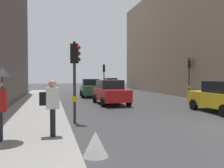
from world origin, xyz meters
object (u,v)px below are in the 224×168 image
at_px(traffic_light_far_median, 104,73).
at_px(pedestrian_with_umbrella, 1,83).
at_px(car_blue_van, 110,84).
at_px(car_yellow_taxi, 223,97).
at_px(car_red_sedan, 110,92).
at_px(warning_sign_triangle, 95,144).
at_px(pedestrian_with_black_backpack, 51,104).
at_px(car_green_estate, 91,88).
at_px(traffic_light_near_right, 75,67).
at_px(traffic_light_mid_street, 189,70).

relative_size(traffic_light_far_median, pedestrian_with_umbrella, 1.63).
xyz_separation_m(car_blue_van, pedestrian_with_umbrella, (-10.25, -27.96, 0.96)).
bearing_deg(car_yellow_taxi, car_blue_van, 90.85).
bearing_deg(car_red_sedan, warning_sign_triangle, -106.04).
bearing_deg(traffic_light_far_median, pedestrian_with_umbrella, -110.48).
relative_size(car_blue_van, pedestrian_with_black_backpack, 2.38).
bearing_deg(car_green_estate, car_red_sedan, -87.00).
height_order(traffic_light_far_median, car_red_sedan, traffic_light_far_median).
bearing_deg(traffic_light_near_right, car_green_estate, 77.75).
bearing_deg(car_blue_van, traffic_light_mid_street, -78.59).
bearing_deg(traffic_light_near_right, pedestrian_with_umbrella, -129.08).
bearing_deg(pedestrian_with_umbrella, car_green_estate, 71.87).
bearing_deg(car_blue_van, car_yellow_taxi, -89.15).
relative_size(traffic_light_mid_street, pedestrian_with_black_backpack, 2.11).
relative_size(traffic_light_near_right, car_yellow_taxi, 0.83).
height_order(car_yellow_taxi, pedestrian_with_black_backpack, pedestrian_with_black_backpack).
relative_size(traffic_light_far_median, pedestrian_with_black_backpack, 1.97).
relative_size(car_yellow_taxi, pedestrian_with_black_backpack, 2.40).
height_order(traffic_light_far_median, car_green_estate, traffic_light_far_median).
bearing_deg(car_blue_van, traffic_light_near_right, -107.42).
xyz_separation_m(traffic_light_near_right, car_blue_van, (7.84, 24.99, -1.56)).
bearing_deg(car_blue_van, warning_sign_triangle, -104.78).
height_order(car_red_sedan, car_yellow_taxi, same).
bearing_deg(pedestrian_with_umbrella, pedestrian_with_black_backpack, 9.66).
relative_size(car_red_sedan, car_yellow_taxi, 1.00).
bearing_deg(car_yellow_taxi, warning_sign_triangle, -146.86).
height_order(car_green_estate, warning_sign_triangle, car_green_estate).
xyz_separation_m(car_blue_van, car_green_estate, (-5.02, -11.98, 0.00)).
relative_size(traffic_light_mid_street, pedestrian_with_umbrella, 1.74).
bearing_deg(pedestrian_with_black_backpack, warning_sign_triangle, -58.75).
distance_m(traffic_light_near_right, pedestrian_with_umbrella, 3.86).
relative_size(pedestrian_with_umbrella, pedestrian_with_black_backpack, 1.21).
bearing_deg(warning_sign_triangle, pedestrian_with_black_backpack, 121.25).
relative_size(car_blue_van, warning_sign_triangle, 6.48).
bearing_deg(warning_sign_triangle, pedestrian_with_umbrella, 147.99).
bearing_deg(traffic_light_far_median, traffic_light_near_right, -106.57).
relative_size(traffic_light_near_right, car_green_estate, 0.82).
xyz_separation_m(car_blue_van, warning_sign_triangle, (-7.78, -29.50, -0.55)).
height_order(car_green_estate, pedestrian_with_umbrella, pedestrian_with_umbrella).
distance_m(car_yellow_taxi, pedestrian_with_umbrella, 11.30).
height_order(traffic_light_mid_street, car_yellow_taxi, traffic_light_mid_street).
bearing_deg(warning_sign_triangle, car_red_sedan, 73.96).
bearing_deg(car_blue_van, car_red_sedan, -104.04).
bearing_deg(traffic_light_mid_street, pedestrian_with_umbrella, -139.15).
bearing_deg(car_green_estate, pedestrian_with_black_backpack, -103.72).
relative_size(car_red_sedan, pedestrian_with_umbrella, 1.98).
height_order(car_blue_van, car_green_estate, same).
bearing_deg(car_green_estate, warning_sign_triangle, -98.97).
height_order(car_green_estate, pedestrian_with_black_backpack, pedestrian_with_black_backpack).
height_order(traffic_light_near_right, pedestrian_with_umbrella, traffic_light_near_right).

